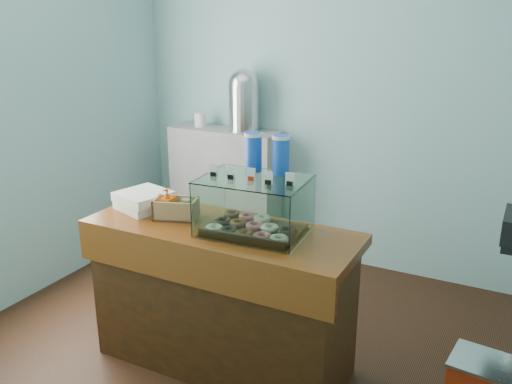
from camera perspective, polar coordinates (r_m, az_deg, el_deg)
The scene contains 8 objects.
ground at distance 3.72m, azimuth -1.39°, elevation -15.40°, with size 3.50×3.50×0.00m, color black.
room_shell at distance 3.11m, azimuth -1.14°, elevation 11.71°, with size 3.54×3.04×2.82m.
counter at distance 3.29m, azimuth -3.62°, elevation -10.89°, with size 1.60×0.60×0.90m.
back_shelf at distance 4.93m, azimuth -3.24°, elevation 0.34°, with size 1.00×0.32×1.10m, color #969699.
display_case at distance 2.99m, azimuth -0.02°, elevation -0.98°, with size 0.60×0.46×0.53m.
condiment_crate at distance 3.25m, azimuth -8.59°, elevation -1.64°, with size 0.28×0.22×0.18m.
pastry_boxes at distance 3.44m, azimuth -11.70°, elevation -0.86°, with size 0.36×0.37×0.11m.
coffee_urn at distance 4.66m, azimuth -1.29°, elevation 9.80°, with size 0.29×0.29×0.53m.
Camera 1 is at (1.50, -2.71, 2.05)m, focal length 38.00 mm.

